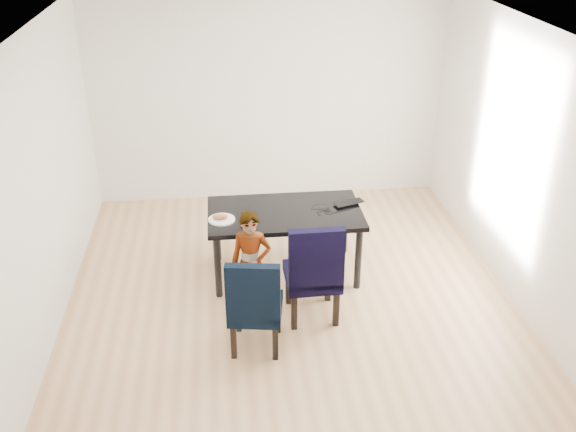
{
  "coord_description": "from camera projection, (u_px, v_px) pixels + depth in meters",
  "views": [
    {
      "loc": [
        -0.61,
        -5.41,
        3.78
      ],
      "look_at": [
        0.0,
        0.2,
        0.85
      ],
      "focal_mm": 40.0,
      "sensor_mm": 36.0,
      "label": 1
    }
  ],
  "objects": [
    {
      "name": "chair_right",
      "position": [
        312.0,
        268.0,
        6.1
      ],
      "size": [
        0.52,
        0.54,
        1.06
      ],
      "primitive_type": "cube",
      "rotation": [
        0.0,
        0.0,
        0.02
      ],
      "color": "black",
      "rests_on": "floor"
    },
    {
      "name": "chair_left",
      "position": [
        256.0,
        300.0,
        5.7
      ],
      "size": [
        0.54,
        0.55,
        0.97
      ],
      "primitive_type": "cube",
      "rotation": [
        0.0,
        0.0,
        -0.15
      ],
      "color": "black",
      "rests_on": "floor"
    },
    {
      "name": "plate",
      "position": [
        222.0,
        220.0,
        6.49
      ],
      "size": [
        0.28,
        0.28,
        0.02
      ],
      "primitive_type": "cylinder",
      "rotation": [
        0.0,
        0.0,
        -0.05
      ],
      "color": "white",
      "rests_on": "dining_table"
    },
    {
      "name": "wall_left",
      "position": [
        40.0,
        189.0,
        5.73
      ],
      "size": [
        0.01,
        5.0,
        2.7
      ],
      "primitive_type": "cube",
      "color": "beige",
      "rests_on": "ground"
    },
    {
      "name": "cable_tangle",
      "position": [
        325.0,
        213.0,
        6.64
      ],
      "size": [
        0.16,
        0.16,
        0.01
      ],
      "primitive_type": "torus",
      "rotation": [
        0.0,
        0.0,
        0.05
      ],
      "color": "black",
      "rests_on": "dining_table"
    },
    {
      "name": "ceiling",
      "position": [
        291.0,
        29.0,
        5.33
      ],
      "size": [
        4.5,
        5.0,
        0.01
      ],
      "primitive_type": "cube",
      "color": "white",
      "rests_on": "wall_back"
    },
    {
      "name": "dining_table",
      "position": [
        285.0,
        243.0,
        6.84
      ],
      "size": [
        1.6,
        0.9,
        0.75
      ],
      "primitive_type": "cube",
      "color": "black",
      "rests_on": "floor"
    },
    {
      "name": "wall_front",
      "position": [
        338.0,
        352.0,
        3.74
      ],
      "size": [
        4.5,
        0.01,
        2.7
      ],
      "primitive_type": "cube",
      "color": "white",
      "rests_on": "ground"
    },
    {
      "name": "wall_right",
      "position": [
        523.0,
        168.0,
        6.17
      ],
      "size": [
        0.01,
        5.0,
        2.7
      ],
      "primitive_type": "cube",
      "color": "silver",
      "rests_on": "ground"
    },
    {
      "name": "laptop",
      "position": [
        347.0,
        201.0,
        6.85
      ],
      "size": [
        0.38,
        0.3,
        0.03
      ],
      "primitive_type": "imported",
      "rotation": [
        0.0,
        0.0,
        3.45
      ],
      "color": "black",
      "rests_on": "dining_table"
    },
    {
      "name": "wall_back",
      "position": [
        268.0,
        98.0,
        8.16
      ],
      "size": [
        4.5,
        0.01,
        2.7
      ],
      "primitive_type": "cube",
      "color": "white",
      "rests_on": "ground"
    },
    {
      "name": "sandwich",
      "position": [
        220.0,
        216.0,
        6.46
      ],
      "size": [
        0.17,
        0.1,
        0.06
      ],
      "primitive_type": "ellipsoid",
      "rotation": [
        0.0,
        0.0,
        -0.15
      ],
      "color": "#A45D3A",
      "rests_on": "plate"
    },
    {
      "name": "child",
      "position": [
        251.0,
        264.0,
        6.15
      ],
      "size": [
        0.42,
        0.3,
        1.07
      ],
      "primitive_type": "imported",
      "rotation": [
        0.0,
        0.0,
        -0.11
      ],
      "color": "#F53914",
      "rests_on": "floor"
    },
    {
      "name": "floor",
      "position": [
        290.0,
        299.0,
        6.57
      ],
      "size": [
        4.5,
        5.0,
        0.01
      ],
      "primitive_type": "cube",
      "color": "tan",
      "rests_on": "ground"
    }
  ]
}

